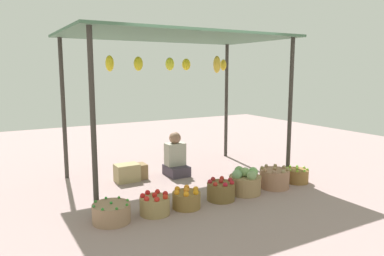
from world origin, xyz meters
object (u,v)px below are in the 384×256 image
basket_cabbages (245,182)px  basket_limes (297,176)px  vendor_person (176,159)px  wooden_crate_stacked_rear (137,172)px  basket_green_chilies (111,213)px  basket_red_apples (221,191)px  basket_oranges (186,199)px  basket_potatoes (274,178)px  basket_red_tomatoes (155,205)px  wooden_crate_near_vendor (127,173)px

basket_cabbages → basket_limes: bearing=0.8°
vendor_person → wooden_crate_stacked_rear: 0.73m
wooden_crate_stacked_rear → basket_green_chilies: bearing=-120.9°
basket_red_apples → wooden_crate_stacked_rear: basket_red_apples is taller
basket_oranges → wooden_crate_stacked_rear: size_ratio=1.18×
basket_green_chilies → basket_potatoes: 2.69m
basket_green_chilies → basket_red_tomatoes: 0.57m
vendor_person → basket_limes: (1.56, -1.40, -0.18)m
basket_cabbages → basket_potatoes: size_ratio=1.03×
basket_potatoes → basket_limes: bearing=2.5°
basket_red_apples → wooden_crate_near_vendor: bearing=119.4°
basket_red_tomatoes → basket_cabbages: basket_cabbages is taller
wooden_crate_near_vendor → wooden_crate_stacked_rear: 0.21m
basket_red_tomatoes → basket_potatoes: bearing=1.8°
basket_green_chilies → wooden_crate_stacked_rear: 1.85m
basket_red_tomatoes → basket_green_chilies: bearing=177.0°
basket_red_tomatoes → basket_limes: (2.64, 0.09, -0.01)m
basket_red_apples → basket_limes: (1.59, 0.07, -0.02)m
basket_cabbages → basket_red_tomatoes: bearing=-177.2°
basket_red_tomatoes → wooden_crate_stacked_rear: size_ratio=1.20×
basket_red_apples → wooden_crate_stacked_rear: 1.74m
basket_oranges → basket_red_apples: basket_red_apples is taller
basket_green_chilies → basket_red_apples: (1.62, -0.01, 0.02)m
wooden_crate_stacked_rear → basket_limes: bearing=-34.1°
basket_red_tomatoes → wooden_crate_stacked_rear: 1.66m
basket_cabbages → wooden_crate_near_vendor: 2.01m
basket_cabbages → wooden_crate_stacked_rear: basket_cabbages is taller
basket_oranges → basket_cabbages: 1.07m
basket_red_apples → basket_cabbages: bearing=6.9°
basket_green_chilies → basket_oranges: 1.04m
basket_limes → basket_red_tomatoes: bearing=-178.1°
basket_green_chilies → basket_red_tomatoes: bearing=-3.0°
vendor_person → basket_oranges: bearing=-112.1°
basket_red_tomatoes → basket_oranges: bearing=-1.1°
basket_green_chilies → basket_cabbages: (2.10, 0.04, 0.06)m
basket_oranges → basket_potatoes: size_ratio=0.82×
basket_limes → vendor_person: bearing=138.1°
basket_potatoes → wooden_crate_near_vendor: bearing=142.3°
vendor_person → basket_oranges: 1.63m
vendor_person → wooden_crate_stacked_rear: size_ratio=2.38×
vendor_person → basket_red_tomatoes: 1.84m
basket_green_chilies → basket_potatoes: (2.69, 0.04, 0.03)m
basket_cabbages → basket_limes: 1.11m
basket_potatoes → wooden_crate_near_vendor: basket_potatoes is taller
basket_cabbages → wooden_crate_near_vendor: basket_cabbages is taller
basket_red_tomatoes → wooden_crate_near_vendor: bearing=83.2°
basket_oranges → vendor_person: bearing=67.9°
basket_red_tomatoes → basket_red_apples: bearing=0.9°
vendor_person → basket_oranges: vendor_person is taller
basket_red_apples → basket_red_tomatoes: bearing=-179.1°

